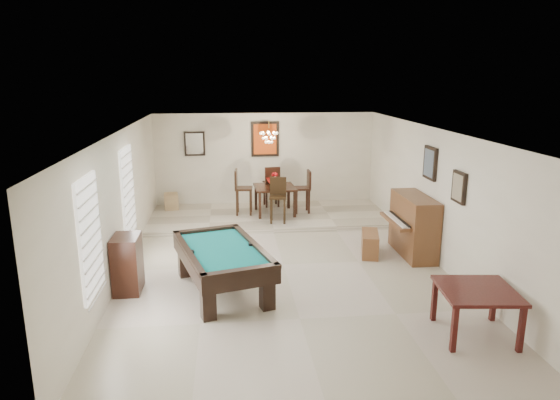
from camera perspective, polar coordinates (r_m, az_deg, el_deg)
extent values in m
cube|color=beige|center=(9.81, 0.37, -7.44)|extent=(6.00, 9.00, 0.02)
cube|color=silver|center=(13.80, -1.72, 4.53)|extent=(6.00, 0.04, 2.60)
cube|color=silver|center=(5.21, 6.08, -12.06)|extent=(6.00, 0.04, 2.60)
cube|color=silver|center=(9.56, -17.78, -0.46)|extent=(0.04, 9.00, 2.60)
cube|color=silver|center=(10.19, 17.40, 0.44)|extent=(0.04, 9.00, 2.60)
cube|color=white|center=(9.18, 0.40, 7.89)|extent=(6.00, 9.00, 0.04)
cube|color=beige|center=(12.86, -1.25, -1.85)|extent=(6.00, 2.50, 0.12)
cube|color=white|center=(7.47, -20.89, -3.93)|extent=(0.06, 1.00, 1.70)
cube|color=white|center=(10.10, -17.00, 0.94)|extent=(0.06, 1.00, 1.70)
cube|color=brown|center=(10.43, 10.23, -4.93)|extent=(0.51, 0.89, 0.46)
cube|color=black|center=(8.88, -17.05, -6.99)|extent=(0.44, 0.65, 0.98)
cube|color=tan|center=(13.60, -12.32, -0.14)|extent=(0.42, 0.49, 0.41)
cube|color=#D84C14|center=(13.67, -1.73, 6.98)|extent=(0.75, 0.06, 0.95)
cube|color=white|center=(13.68, -9.74, 6.36)|extent=(0.55, 0.06, 0.65)
cube|color=slate|center=(10.32, 16.79, 4.06)|extent=(0.06, 0.55, 0.65)
cube|color=gray|center=(9.20, 19.79, 1.39)|extent=(0.06, 0.45, 0.55)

